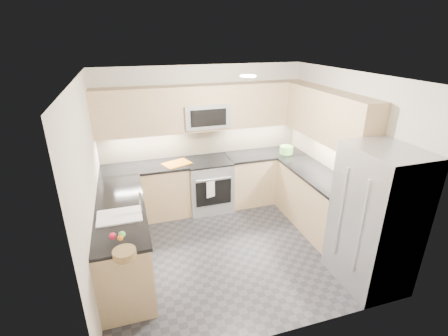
# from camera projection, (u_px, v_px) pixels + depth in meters

# --- Properties ---
(floor) EXTENTS (3.60, 3.20, 0.00)m
(floor) POSITION_uv_depth(u_px,v_px,m) (231.00, 247.00, 4.88)
(floor) COLOR black
(floor) RESTS_ON ground
(ceiling) EXTENTS (3.60, 3.20, 0.02)m
(ceiling) POSITION_uv_depth(u_px,v_px,m) (233.00, 76.00, 3.92)
(ceiling) COLOR beige
(ceiling) RESTS_ON wall_back
(wall_back) EXTENTS (3.60, 0.02, 2.50)m
(wall_back) POSITION_uv_depth(u_px,v_px,m) (203.00, 137.00, 5.81)
(wall_back) COLOR #BCB4A4
(wall_back) RESTS_ON floor
(wall_front) EXTENTS (3.60, 0.02, 2.50)m
(wall_front) POSITION_uv_depth(u_px,v_px,m) (287.00, 235.00, 2.99)
(wall_front) COLOR #BCB4A4
(wall_front) RESTS_ON floor
(wall_left) EXTENTS (0.02, 3.20, 2.50)m
(wall_left) POSITION_uv_depth(u_px,v_px,m) (90.00, 188.00, 3.90)
(wall_left) COLOR #BCB4A4
(wall_left) RESTS_ON floor
(wall_right) EXTENTS (0.02, 3.20, 2.50)m
(wall_right) POSITION_uv_depth(u_px,v_px,m) (345.00, 157.00, 4.89)
(wall_right) COLOR #BCB4A4
(wall_right) RESTS_ON floor
(base_cab_back_left) EXTENTS (1.42, 0.60, 0.90)m
(base_cab_back_left) POSITION_uv_depth(u_px,v_px,m) (147.00, 193.00, 5.55)
(base_cab_back_left) COLOR tan
(base_cab_back_left) RESTS_ON floor
(base_cab_back_right) EXTENTS (1.42, 0.60, 0.90)m
(base_cab_back_right) POSITION_uv_depth(u_px,v_px,m) (264.00, 177.00, 6.15)
(base_cab_back_right) COLOR tan
(base_cab_back_right) RESTS_ON floor
(base_cab_right) EXTENTS (0.60, 1.70, 0.90)m
(base_cab_right) POSITION_uv_depth(u_px,v_px,m) (316.00, 202.00, 5.25)
(base_cab_right) COLOR tan
(base_cab_right) RESTS_ON floor
(base_cab_peninsula) EXTENTS (0.60, 2.00, 0.90)m
(base_cab_peninsula) POSITION_uv_depth(u_px,v_px,m) (124.00, 239.00, 4.29)
(base_cab_peninsula) COLOR tan
(base_cab_peninsula) RESTS_ON floor
(countertop_back_left) EXTENTS (1.42, 0.63, 0.04)m
(countertop_back_left) POSITION_uv_depth(u_px,v_px,m) (144.00, 167.00, 5.37)
(countertop_back_left) COLOR black
(countertop_back_left) RESTS_ON base_cab_back_left
(countertop_back_right) EXTENTS (1.42, 0.63, 0.04)m
(countertop_back_right) POSITION_uv_depth(u_px,v_px,m) (265.00, 154.00, 5.97)
(countertop_back_right) COLOR black
(countertop_back_right) RESTS_ON base_cab_back_right
(countertop_right) EXTENTS (0.63, 1.70, 0.04)m
(countertop_right) POSITION_uv_depth(u_px,v_px,m) (319.00, 175.00, 5.07)
(countertop_right) COLOR black
(countertop_right) RESTS_ON base_cab_right
(countertop_peninsula) EXTENTS (0.63, 2.00, 0.04)m
(countertop_peninsula) POSITION_uv_depth(u_px,v_px,m) (120.00, 208.00, 4.11)
(countertop_peninsula) COLOR black
(countertop_peninsula) RESTS_ON base_cab_peninsula
(upper_cab_back) EXTENTS (3.60, 0.35, 0.75)m
(upper_cab_back) POSITION_uv_depth(u_px,v_px,m) (205.00, 107.00, 5.43)
(upper_cab_back) COLOR tan
(upper_cab_back) RESTS_ON wall_back
(upper_cab_right) EXTENTS (0.35, 1.95, 0.75)m
(upper_cab_right) POSITION_uv_depth(u_px,v_px,m) (329.00, 116.00, 4.87)
(upper_cab_right) COLOR tan
(upper_cab_right) RESTS_ON wall_right
(backsplash_back) EXTENTS (3.60, 0.01, 0.51)m
(backsplash_back) POSITION_uv_depth(u_px,v_px,m) (203.00, 140.00, 5.83)
(backsplash_back) COLOR tan
(backsplash_back) RESTS_ON wall_back
(backsplash_right) EXTENTS (0.01, 2.30, 0.51)m
(backsplash_right) POSITION_uv_depth(u_px,v_px,m) (327.00, 151.00, 5.31)
(backsplash_right) COLOR tan
(backsplash_right) RESTS_ON wall_right
(gas_range) EXTENTS (0.76, 0.65, 0.91)m
(gas_range) POSITION_uv_depth(u_px,v_px,m) (209.00, 185.00, 5.83)
(gas_range) COLOR #ADB1B5
(gas_range) RESTS_ON floor
(range_cooktop) EXTENTS (0.76, 0.65, 0.03)m
(range_cooktop) POSITION_uv_depth(u_px,v_px,m) (208.00, 161.00, 5.65)
(range_cooktop) COLOR black
(range_cooktop) RESTS_ON gas_range
(oven_door_glass) EXTENTS (0.62, 0.02, 0.45)m
(oven_door_glass) POSITION_uv_depth(u_px,v_px,m) (214.00, 193.00, 5.54)
(oven_door_glass) COLOR black
(oven_door_glass) RESTS_ON gas_range
(oven_handle) EXTENTS (0.60, 0.02, 0.02)m
(oven_handle) POSITION_uv_depth(u_px,v_px,m) (214.00, 179.00, 5.42)
(oven_handle) COLOR #B2B5BA
(oven_handle) RESTS_ON gas_range
(microwave) EXTENTS (0.76, 0.40, 0.40)m
(microwave) POSITION_uv_depth(u_px,v_px,m) (206.00, 115.00, 5.46)
(microwave) COLOR #9FA1A6
(microwave) RESTS_ON upper_cab_back
(microwave_door) EXTENTS (0.60, 0.01, 0.28)m
(microwave_door) POSITION_uv_depth(u_px,v_px,m) (209.00, 118.00, 5.28)
(microwave_door) COLOR black
(microwave_door) RESTS_ON microwave
(refrigerator) EXTENTS (0.70, 0.90, 1.80)m
(refrigerator) POSITION_uv_depth(u_px,v_px,m) (375.00, 219.00, 3.92)
(refrigerator) COLOR #9FA0A6
(refrigerator) RESTS_ON floor
(fridge_handle_left) EXTENTS (0.02, 0.02, 1.20)m
(fridge_handle_left) POSITION_uv_depth(u_px,v_px,m) (360.00, 228.00, 3.64)
(fridge_handle_left) COLOR #B2B5BA
(fridge_handle_left) RESTS_ON refrigerator
(fridge_handle_right) EXTENTS (0.02, 0.02, 1.20)m
(fridge_handle_right) POSITION_uv_depth(u_px,v_px,m) (340.00, 213.00, 3.95)
(fridge_handle_right) COLOR #B2B5BA
(fridge_handle_right) RESTS_ON refrigerator
(sink_basin) EXTENTS (0.52, 0.38, 0.16)m
(sink_basin) POSITION_uv_depth(u_px,v_px,m) (120.00, 221.00, 3.91)
(sink_basin) COLOR white
(sink_basin) RESTS_ON base_cab_peninsula
(faucet) EXTENTS (0.03, 0.03, 0.28)m
(faucet) POSITION_uv_depth(u_px,v_px,m) (141.00, 203.00, 3.90)
(faucet) COLOR silver
(faucet) RESTS_ON countertop_peninsula
(utensil_bowl) EXTENTS (0.27, 0.27, 0.14)m
(utensil_bowl) POSITION_uv_depth(u_px,v_px,m) (286.00, 150.00, 5.91)
(utensil_bowl) COLOR #67B64E
(utensil_bowl) RESTS_ON countertop_back_right
(cutting_board) EXTENTS (0.52, 0.45, 0.01)m
(cutting_board) POSITION_uv_depth(u_px,v_px,m) (177.00, 164.00, 5.46)
(cutting_board) COLOR #BF6D12
(cutting_board) RESTS_ON countertop_back_left
(fruit_basket) EXTENTS (0.26, 0.26, 0.08)m
(fruit_basket) POSITION_uv_depth(u_px,v_px,m) (125.00, 254.00, 3.17)
(fruit_basket) COLOR olive
(fruit_basket) RESTS_ON countertop_peninsula
(fruit_apple) EXTENTS (0.08, 0.08, 0.08)m
(fruit_apple) POSITION_uv_depth(u_px,v_px,m) (113.00, 236.00, 3.32)
(fruit_apple) COLOR #AD1330
(fruit_apple) RESTS_ON fruit_basket
(fruit_pear) EXTENTS (0.07, 0.07, 0.07)m
(fruit_pear) POSITION_uv_depth(u_px,v_px,m) (122.00, 235.00, 3.34)
(fruit_pear) COLOR #4DB552
(fruit_pear) RESTS_ON fruit_basket
(dish_towel_check) EXTENTS (0.15, 0.06, 0.30)m
(dish_towel_check) POSITION_uv_depth(u_px,v_px,m) (211.00, 189.00, 5.45)
(dish_towel_check) COLOR silver
(dish_towel_check) RESTS_ON oven_handle
(fruit_orange) EXTENTS (0.06, 0.06, 0.06)m
(fruit_orange) POSITION_uv_depth(u_px,v_px,m) (120.00, 238.00, 3.29)
(fruit_orange) COLOR orange
(fruit_orange) RESTS_ON fruit_basket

